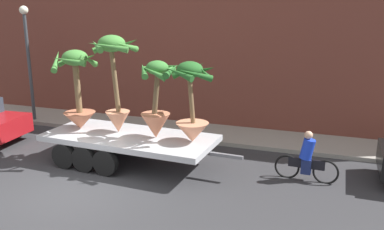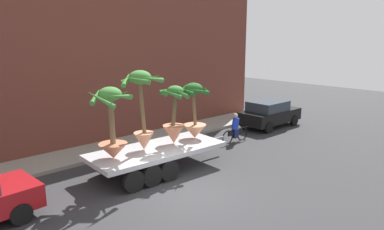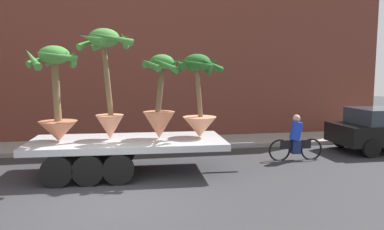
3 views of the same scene
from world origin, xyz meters
name	(u,v)px [view 3 (image 3 of 3)]	position (x,y,z in m)	size (l,w,h in m)	color
ground_plane	(109,201)	(0.00, 0.00, 0.00)	(60.00, 60.00, 0.00)	#2D2D30
sidewalk	(113,145)	(0.00, 6.10, 0.07)	(24.00, 2.20, 0.15)	gray
building_facade	(112,43)	(0.00, 7.80, 4.07)	(24.00, 1.20, 8.15)	brown
flatbed_trailer	(119,147)	(0.24, 2.32, 0.76)	(6.52, 2.60, 0.98)	#B7BABF
potted_palm_rear	(199,97)	(2.56, 2.35, 2.17)	(1.52, 1.60, 2.43)	tan
potted_palm_middle	(160,102)	(1.43, 2.35, 2.02)	(1.27, 1.30, 2.41)	#C17251
potted_palm_front	(56,96)	(-1.42, 2.41, 2.25)	(1.54, 1.61, 2.63)	#B26647
potted_palm_extra	(107,76)	(-0.04, 2.48, 2.77)	(1.60, 1.69, 3.12)	tan
cyclist	(296,140)	(5.94, 2.85, 0.67)	(1.84, 0.36, 1.54)	black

